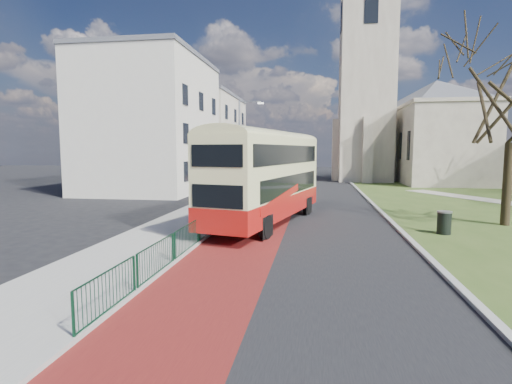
# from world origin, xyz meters

# --- Properties ---
(ground) EXTENTS (160.00, 160.00, 0.00)m
(ground) POSITION_xyz_m (0.00, 0.00, 0.00)
(ground) COLOR black
(ground) RESTS_ON ground
(road_carriageway) EXTENTS (9.00, 120.00, 0.01)m
(road_carriageway) POSITION_xyz_m (1.50, 20.00, 0.01)
(road_carriageway) COLOR black
(road_carriageway) RESTS_ON ground
(bus_lane) EXTENTS (3.40, 120.00, 0.01)m
(bus_lane) POSITION_xyz_m (-1.20, 20.00, 0.01)
(bus_lane) COLOR #591414
(bus_lane) RESTS_ON ground
(pavement_west) EXTENTS (4.00, 120.00, 0.12)m
(pavement_west) POSITION_xyz_m (-5.00, 20.00, 0.06)
(pavement_west) COLOR gray
(pavement_west) RESTS_ON ground
(kerb_west) EXTENTS (0.25, 120.00, 0.13)m
(kerb_west) POSITION_xyz_m (-3.00, 20.00, 0.07)
(kerb_west) COLOR #999993
(kerb_west) RESTS_ON ground
(kerb_east) EXTENTS (0.25, 80.00, 0.13)m
(kerb_east) POSITION_xyz_m (6.10, 22.00, 0.07)
(kerb_east) COLOR #999993
(kerb_east) RESTS_ON ground
(pedestrian_railing) EXTENTS (0.07, 24.00, 1.12)m
(pedestrian_railing) POSITION_xyz_m (-2.95, 4.00, 0.55)
(pedestrian_railing) COLOR #0C3621
(pedestrian_railing) RESTS_ON ground
(gothic_church) EXTENTS (16.38, 18.00, 40.00)m
(gothic_church) POSITION_xyz_m (12.56, 38.00, 13.13)
(gothic_church) COLOR gray
(gothic_church) RESTS_ON ground
(street_block_near) EXTENTS (10.30, 14.30, 13.00)m
(street_block_near) POSITION_xyz_m (-14.00, 22.00, 6.51)
(street_block_near) COLOR beige
(street_block_near) RESTS_ON ground
(street_block_far) EXTENTS (10.30, 16.30, 11.50)m
(street_block_far) POSITION_xyz_m (-14.00, 38.00, 5.76)
(street_block_far) COLOR #B5AA99
(street_block_far) RESTS_ON ground
(streetlamp) EXTENTS (2.13, 0.18, 8.00)m
(streetlamp) POSITION_xyz_m (-4.35, 18.00, 4.59)
(streetlamp) COLOR gray
(streetlamp) RESTS_ON pavement_west
(bus) EXTENTS (5.27, 11.95, 4.87)m
(bus) POSITION_xyz_m (-0.65, 5.98, 2.78)
(bus) COLOR #9F120E
(bus) RESTS_ON ground
(litter_bin) EXTENTS (0.75, 0.75, 1.09)m
(litter_bin) POSITION_xyz_m (8.00, 4.47, 0.59)
(litter_bin) COLOR black
(litter_bin) RESTS_ON grass_green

